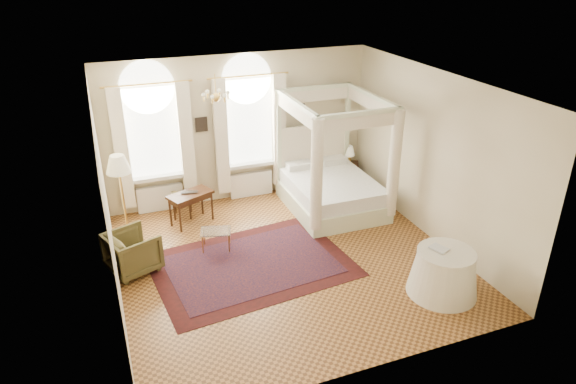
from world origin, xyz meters
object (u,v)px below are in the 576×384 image
floor_lamp (119,169)px  armchair (133,252)px  writing_desk (190,198)px  side_table (444,273)px  canopy_bed (332,185)px  stool (182,198)px  coffee_table (216,232)px  nightstand (350,173)px

floor_lamp → armchair: bearing=-90.0°
writing_desk → side_table: size_ratio=0.88×
canopy_bed → writing_desk: canopy_bed is taller
canopy_bed → floor_lamp: (-4.38, 0.16, 0.97)m
stool → floor_lamp: floor_lamp is taller
stool → coffee_table: 1.63m
armchair → floor_lamp: (0.00, 1.12, 1.17)m
writing_desk → side_table: (3.44, -3.96, -0.19)m
canopy_bed → side_table: (0.38, -3.51, -0.18)m
nightstand → floor_lamp: floor_lamp is taller
stool → coffee_table: stool is taller
floor_lamp → side_table: 6.13m
canopy_bed → stool: canopy_bed is taller
writing_desk → stool: 0.42m
stool → side_table: bearing=-50.5°
canopy_bed → side_table: canopy_bed is taller
side_table → coffee_table: bearing=139.5°
nightstand → writing_desk: bearing=-171.2°
nightstand → armchair: armchair is taller
armchair → nightstand: bearing=-90.8°
coffee_table → stool: bearing=102.6°
writing_desk → stool: writing_desk is taller
stool → floor_lamp: (-1.20, -0.66, 1.13)m
armchair → coffee_table: armchair is taller
writing_desk → armchair: bearing=-133.4°
stool → armchair: size_ratio=0.63×
nightstand → writing_desk: size_ratio=0.54×
coffee_table → floor_lamp: (-1.56, 0.93, 1.20)m
writing_desk → floor_lamp: 1.67m
coffee_table → side_table: (3.21, -2.74, 0.04)m
canopy_bed → stool: size_ratio=4.82×
floor_lamp → canopy_bed: bearing=-2.1°
canopy_bed → nightstand: bearing=46.9°
writing_desk → coffee_table: bearing=-79.4°
stool → side_table: size_ratio=0.45×
writing_desk → floor_lamp: size_ratio=0.56×
nightstand → stool: bearing=-176.5°
side_table → canopy_bed: bearing=96.2°
writing_desk → nightstand: bearing=8.8°
writing_desk → armchair: (-1.33, -1.41, -0.21)m
nightstand → armchair: bearing=-159.3°
writing_desk → coffee_table: size_ratio=1.54×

